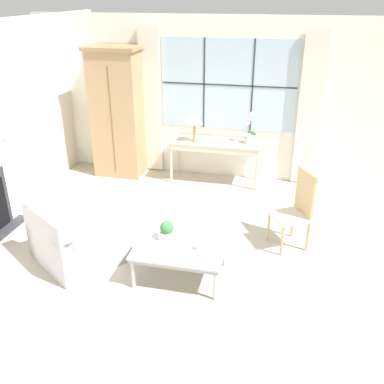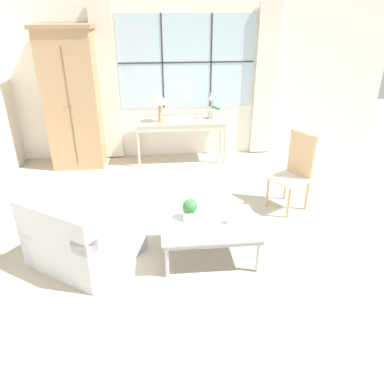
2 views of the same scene
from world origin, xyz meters
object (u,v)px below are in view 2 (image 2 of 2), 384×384
potted_orchid (213,107)px  side_chair_wooden (295,168)px  table_lamp (159,100)px  armoire (73,99)px  console_table (181,124)px  armchair_upholstered (84,237)px  pillar_candle (231,220)px  potted_plant_small (190,209)px  coffee_table (209,226)px

potted_orchid → side_chair_wooden: size_ratio=0.51×
table_lamp → armoire: bearing=177.4°
console_table → armchair_upholstered: armchair_upholstered is taller
table_lamp → pillar_candle: (0.71, -2.87, -0.67)m
potted_orchid → potted_plant_small: bearing=-103.0°
potted_orchid → armoire: bearing=-178.7°
potted_plant_small → coffee_table: bearing=-32.1°
armoire → pillar_candle: armoire is taller
console_table → side_chair_wooden: bearing=-52.6°
console_table → table_lamp: (-0.37, -0.08, 0.46)m
coffee_table → potted_plant_small: potted_plant_small is taller
coffee_table → potted_plant_small: size_ratio=4.45×
coffee_table → console_table: bearing=92.1°
pillar_candle → console_table: bearing=96.7°
armoire → table_lamp: armoire is taller
coffee_table → armoire: bearing=123.2°
armoire → side_chair_wooden: size_ratio=2.17×
table_lamp → armchair_upholstered: bearing=-108.0°
armchair_upholstered → side_chair_wooden: side_chair_wooden is taller
table_lamp → side_chair_wooden: bearing=-45.0°
potted_plant_small → table_lamp: bearing=95.8°
armchair_upholstered → potted_plant_small: size_ratio=5.61×
armoire → potted_orchid: armoire is taller
potted_orchid → console_table: bearing=-175.9°
table_lamp → potted_plant_small: bearing=-84.2°
console_table → armoire: bearing=-179.6°
armoire → pillar_candle: (2.14, -2.93, -0.69)m
coffee_table → armchair_upholstered: bearing=177.0°
table_lamp → side_chair_wooden: size_ratio=0.46×
armoire → armchair_upholstered: size_ratio=1.72×
potted_orchid → pillar_candle: 3.03m
armchair_upholstered → coffee_table: bearing=-3.0°
armchair_upholstered → side_chair_wooden: bearing=20.0°
armchair_upholstered → pillar_candle: size_ratio=11.68×
potted_orchid → table_lamp: bearing=-172.9°
console_table → armchair_upholstered: size_ratio=1.20×
side_chair_wooden → armoire: bearing=150.1°
potted_orchid → coffee_table: bearing=-98.7°
armchair_upholstered → side_chair_wooden: (2.70, 0.98, 0.30)m
console_table → potted_plant_small: size_ratio=6.71×
table_lamp → side_chair_wooden: 2.60m
side_chair_wooden → coffee_table: 1.70m
armoire → console_table: size_ratio=1.44×
armchair_upholstered → side_chair_wooden: 2.89m
potted_orchid → potted_plant_small: (-0.65, -2.84, -0.41)m
potted_plant_small → console_table: bearing=88.2°
console_table → coffee_table: (0.11, -2.92, -0.29)m
console_table → potted_orchid: (0.56, 0.04, 0.28)m
console_table → potted_orchid: size_ratio=2.94×
armoire → pillar_candle: bearing=-53.8°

